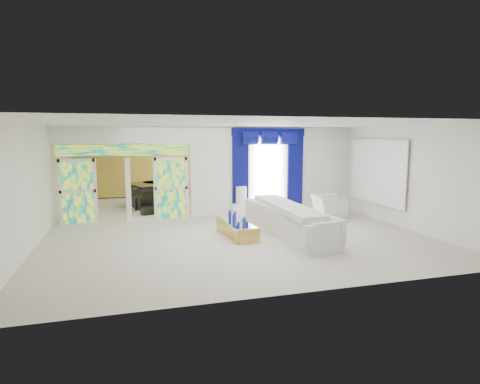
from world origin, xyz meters
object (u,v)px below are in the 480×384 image
object	(u,v)px
coffee_table	(237,229)
grand_piano	(150,195)
console_table	(250,209)
white_sofa	(288,222)
armchair	(329,206)

from	to	relation	value
coffee_table	grand_piano	xyz separation A→B (m)	(-1.99, 5.38, 0.25)
console_table	white_sofa	bearing A→B (deg)	-86.75
coffee_table	grand_piano	world-z (taller)	grand_piano
white_sofa	console_table	size ratio (longest dim) A/B	3.16
armchair	grand_piano	size ratio (longest dim) A/B	0.63
coffee_table	console_table	xyz separation A→B (m)	(1.18, 2.66, 0.02)
white_sofa	grand_piano	xyz separation A→B (m)	(-3.34, 5.68, 0.06)
armchair	grand_piano	xyz separation A→B (m)	(-5.63, 3.71, 0.08)
armchair	grand_piano	distance (m)	6.74
coffee_table	console_table	size ratio (longest dim) A/B	1.39
white_sofa	grand_piano	size ratio (longest dim) A/B	2.26
console_table	armchair	size ratio (longest dim) A/B	1.14
coffee_table	console_table	bearing A→B (deg)	66.02
coffee_table	armchair	world-z (taller)	armchair
armchair	coffee_table	bearing A→B (deg)	119.58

